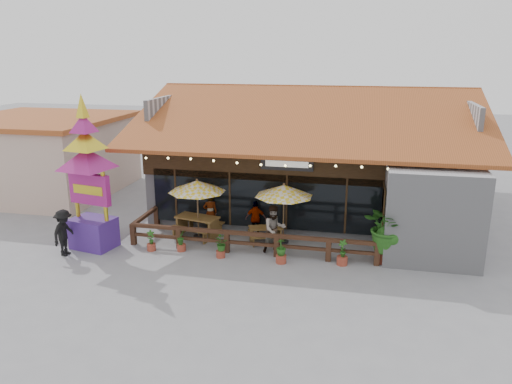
% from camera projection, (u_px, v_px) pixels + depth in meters
% --- Properties ---
extents(ground, '(100.00, 100.00, 0.00)m').
position_uv_depth(ground, '(291.00, 253.00, 19.80)').
color(ground, gray).
rests_on(ground, ground).
extents(restaurant_building, '(15.50, 14.73, 6.09)m').
position_uv_depth(restaurant_building, '(316.00, 163.00, 25.36)').
color(restaurant_building, '#A6A6AB').
rests_on(restaurant_building, ground).
extents(patio_railing, '(10.00, 2.60, 0.92)m').
position_uv_depth(patio_railing, '(234.00, 236.00, 19.85)').
color(patio_railing, '#402517').
rests_on(patio_railing, ground).
extents(neighbor_building, '(8.40, 8.40, 4.22)m').
position_uv_depth(neighbor_building, '(43.00, 154.00, 27.94)').
color(neighbor_building, '#C4AB94').
rests_on(neighbor_building, ground).
extents(umbrella_left, '(3.15, 3.15, 2.59)m').
position_uv_depth(umbrella_left, '(197.00, 186.00, 20.85)').
color(umbrella_left, brown).
rests_on(umbrella_left, ground).
extents(umbrella_right, '(3.17, 3.17, 2.57)m').
position_uv_depth(umbrella_right, '(284.00, 191.00, 20.26)').
color(umbrella_right, brown).
rests_on(umbrella_right, ground).
extents(picnic_table_left, '(2.13, 1.94, 0.88)m').
position_uv_depth(picnic_table_left, '(197.00, 223.00, 21.44)').
color(picnic_table_left, brown).
rests_on(picnic_table_left, ground).
extents(picnic_table_right, '(1.69, 1.57, 0.66)m').
position_uv_depth(picnic_table_right, '(265.00, 232.00, 20.80)').
color(picnic_table_right, brown).
rests_on(picnic_table_right, ground).
extents(thai_sign_tower, '(2.89, 2.89, 6.66)m').
position_uv_depth(thai_sign_tower, '(87.00, 163.00, 19.42)').
color(thai_sign_tower, '#452380').
rests_on(thai_sign_tower, ground).
extents(tropical_plant, '(2.23, 2.30, 2.44)m').
position_uv_depth(tropical_plant, '(387.00, 228.00, 18.53)').
color(tropical_plant, brown).
rests_on(tropical_plant, ground).
extents(diner_a, '(0.71, 0.58, 1.70)m').
position_uv_depth(diner_a, '(210.00, 213.00, 21.99)').
color(diner_a, '#3A2512').
rests_on(diner_a, ground).
extents(diner_b, '(1.17, 1.09, 1.93)m').
position_uv_depth(diner_b, '(274.00, 229.00, 19.63)').
color(diner_b, '#3A2512').
rests_on(diner_b, ground).
extents(diner_c, '(0.93, 0.46, 1.53)m').
position_uv_depth(diner_c, '(256.00, 218.00, 21.48)').
color(diner_c, '#3A2512').
rests_on(diner_c, ground).
extents(pedestrian, '(0.76, 1.24, 1.85)m').
position_uv_depth(pedestrian, '(64.00, 233.00, 19.34)').
color(pedestrian, black).
rests_on(pedestrian, ground).
extents(planter_a, '(0.37, 0.35, 0.85)m').
position_uv_depth(planter_a, '(151.00, 242.00, 19.93)').
color(planter_a, brown).
rests_on(planter_a, ground).
extents(planter_b, '(0.35, 0.39, 0.86)m').
position_uv_depth(planter_b, '(181.00, 242.00, 19.88)').
color(planter_b, brown).
rests_on(planter_b, ground).
extents(planter_c, '(0.65, 0.62, 0.85)m').
position_uv_depth(planter_c, '(221.00, 246.00, 19.23)').
color(planter_c, brown).
rests_on(planter_c, ground).
extents(planter_d, '(0.50, 0.50, 0.98)m').
position_uv_depth(planter_d, '(281.00, 251.00, 18.72)').
color(planter_d, brown).
rests_on(planter_d, ground).
extents(planter_e, '(0.43, 0.41, 1.00)m').
position_uv_depth(planter_e, '(342.00, 254.00, 18.58)').
color(planter_e, brown).
rests_on(planter_e, ground).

